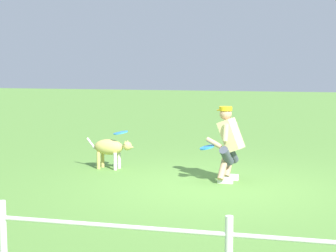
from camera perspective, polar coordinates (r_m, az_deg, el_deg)
name	(u,v)px	position (r m, az deg, el deg)	size (l,w,h in m)	color
ground_plane	(211,188)	(9.02, 4.51, -6.43)	(60.00, 60.00, 0.00)	#5F943E
person	(229,142)	(9.37, 6.38, -1.63)	(0.65, 0.66, 1.29)	silver
dog	(111,148)	(10.54, -6.01, -2.32)	(1.00, 0.35, 0.59)	tan
frisbee_flying	(121,133)	(10.40, -4.99, -0.70)	(0.28, 0.28, 0.02)	#3292EF
frisbee_held	(207,147)	(9.27, 4.09, -2.23)	(0.25, 0.25, 0.02)	#2989E6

